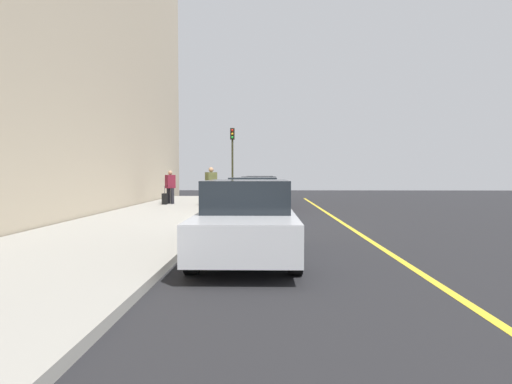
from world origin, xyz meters
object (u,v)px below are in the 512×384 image
(parked_car_silver, at_px, (247,218))
(rolling_suitcase, at_px, (165,199))
(pedestrian_olive_coat, at_px, (211,185))
(pedestrian_burgundy_coat, at_px, (170,186))
(traffic_light_pole, at_px, (232,151))
(parked_car_maroon, at_px, (260,192))
(parked_car_navy, at_px, (260,188))
(parked_car_white, at_px, (253,199))

(parked_car_silver, distance_m, rolling_suitcase, 13.03)
(parked_car_silver, relative_size, rolling_suitcase, 5.20)
(parked_car_silver, relative_size, pedestrian_olive_coat, 2.59)
(pedestrian_burgundy_coat, distance_m, traffic_light_pole, 6.37)
(pedestrian_olive_coat, bearing_deg, parked_car_maroon, 113.27)
(parked_car_navy, relative_size, pedestrian_olive_coat, 2.45)
(rolling_suitcase, bearing_deg, traffic_light_pole, 154.24)
(parked_car_navy, bearing_deg, pedestrian_olive_coat, -18.27)
(pedestrian_olive_coat, height_order, traffic_light_pole, traffic_light_pole)
(pedestrian_olive_coat, bearing_deg, pedestrian_burgundy_coat, -119.14)
(parked_car_white, bearing_deg, pedestrian_olive_coat, -156.65)
(pedestrian_olive_coat, bearing_deg, rolling_suitcase, -107.35)
(parked_car_navy, xyz_separation_m, rolling_suitcase, (5.89, -4.57, -0.33))
(parked_car_silver, xyz_separation_m, rolling_suitcase, (-12.19, -4.59, -0.34))
(parked_car_silver, bearing_deg, parked_car_white, -179.22)
(parked_car_white, xyz_separation_m, parked_car_silver, (6.53, 0.09, -0.00))
(pedestrian_olive_coat, bearing_deg, parked_car_white, 23.35)
(parked_car_white, bearing_deg, pedestrian_burgundy_coat, -144.85)
(parked_car_navy, relative_size, parked_car_white, 0.94)
(parked_car_white, distance_m, rolling_suitcase, 7.24)
(parked_car_silver, height_order, traffic_light_pole, traffic_light_pole)
(pedestrian_burgundy_coat, bearing_deg, parked_car_silver, 19.21)
(parked_car_navy, bearing_deg, parked_car_white, -0.33)
(parked_car_navy, xyz_separation_m, pedestrian_olive_coat, (6.64, -2.19, 0.35))
(parked_car_silver, height_order, pedestrian_burgundy_coat, pedestrian_burgundy_coat)
(pedestrian_olive_coat, bearing_deg, parked_car_navy, 161.73)
(parked_car_maroon, bearing_deg, parked_car_white, -1.28)
(parked_car_maroon, bearing_deg, traffic_light_pole, -162.50)
(parked_car_white, relative_size, pedestrian_burgundy_coat, 2.84)
(parked_car_white, distance_m, pedestrian_olive_coat, 5.37)
(parked_car_silver, bearing_deg, pedestrian_olive_coat, -169.06)
(parked_car_maroon, bearing_deg, parked_car_silver, -0.20)
(pedestrian_olive_coat, xyz_separation_m, traffic_light_pole, (-6.64, 0.47, 1.97))
(parked_car_maroon, xyz_separation_m, rolling_suitcase, (0.23, -4.63, -0.34))
(parked_car_navy, height_order, pedestrian_olive_coat, pedestrian_olive_coat)
(parked_car_maroon, distance_m, traffic_light_pole, 6.38)
(traffic_light_pole, bearing_deg, rolling_suitcase, -25.76)
(parked_car_navy, height_order, parked_car_silver, same)
(pedestrian_burgundy_coat, relative_size, traffic_light_pole, 0.38)
(traffic_light_pole, bearing_deg, parked_car_white, 8.15)
(parked_car_white, relative_size, pedestrian_olive_coat, 2.61)
(parked_car_maroon, height_order, parked_car_silver, same)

